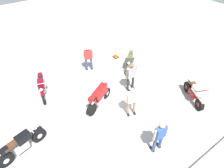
# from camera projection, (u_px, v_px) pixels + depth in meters

# --- Properties ---
(ground_plane) EXTENTS (40.00, 40.00, 0.00)m
(ground_plane) POSITION_uv_depth(u_px,v_px,m) (108.00, 107.00, 9.72)
(ground_plane) COLOR #ADAAA3
(motorcycle_olive_vintage) EXTENTS (1.50, 1.48, 1.07)m
(motorcycle_olive_vintage) POSITION_uv_depth(u_px,v_px,m) (130.00, 62.00, 12.02)
(motorcycle_olive_vintage) COLOR black
(motorcycle_olive_vintage) RESTS_ON ground
(motorcycle_cream_vintage) EXTENTS (1.07, 1.81, 1.07)m
(motorcycle_cream_vintage) POSITION_uv_depth(u_px,v_px,m) (194.00, 92.00, 9.85)
(motorcycle_cream_vintage) COLOR black
(motorcycle_cream_vintage) RESTS_ON ground
(motorcycle_red_sportbike) EXTENTS (1.85, 1.04, 1.14)m
(motorcycle_red_sportbike) POSITION_uv_depth(u_px,v_px,m) (99.00, 96.00, 9.47)
(motorcycle_red_sportbike) COLOR black
(motorcycle_red_sportbike) RESTS_ON ground
(motorcycle_maroon_cruiser) EXTENTS (0.90, 2.04, 1.09)m
(motorcycle_maroon_cruiser) POSITION_uv_depth(u_px,v_px,m) (42.00, 86.00, 10.17)
(motorcycle_maroon_cruiser) COLOR black
(motorcycle_maroon_cruiser) RESTS_ON ground
(motorcycle_black_cruiser) EXTENTS (2.05, 0.78, 1.09)m
(motorcycle_black_cruiser) POSITION_uv_depth(u_px,v_px,m) (21.00, 144.00, 7.50)
(motorcycle_black_cruiser) COLOR black
(motorcycle_black_cruiser) RESTS_ON ground
(person_in_white_shirt) EXTENTS (0.63, 0.43, 1.63)m
(person_in_white_shirt) POSITION_uv_depth(u_px,v_px,m) (132.00, 100.00, 8.83)
(person_in_white_shirt) COLOR gray
(person_in_white_shirt) RESTS_ON ground
(person_in_red_shirt) EXTENTS (0.61, 0.46, 1.62)m
(person_in_red_shirt) POSITION_uv_depth(u_px,v_px,m) (88.00, 57.00, 11.64)
(person_in_red_shirt) COLOR #384772
(person_in_red_shirt) RESTS_ON ground
(person_in_blue_shirt) EXTENTS (0.66, 0.33, 1.69)m
(person_in_blue_shirt) POSITION_uv_depth(u_px,v_px,m) (160.00, 135.00, 7.31)
(person_in_blue_shirt) COLOR #384772
(person_in_blue_shirt) RESTS_ON ground
(person_in_gray_shirt) EXTENTS (0.65, 0.34, 1.68)m
(person_in_gray_shirt) POSITION_uv_depth(u_px,v_px,m) (131.00, 75.00, 10.19)
(person_in_gray_shirt) COLOR #262628
(person_in_gray_shirt) RESTS_ON ground
(traffic_cone) EXTENTS (0.36, 0.36, 0.53)m
(traffic_cone) POSITION_uv_depth(u_px,v_px,m) (116.00, 54.00, 13.16)
(traffic_cone) COLOR black
(traffic_cone) RESTS_ON ground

